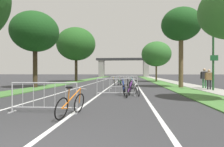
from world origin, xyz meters
The scene contains 28 objects.
grass_verge_left centered at (-6.14, 29.40, 0.03)m, with size 2.09×71.86×0.05m, color #477A38.
grass_verge_right centered at (6.14, 29.40, 0.03)m, with size 2.09×71.86×0.05m, color #477A38.
sidewalk_path_right centered at (8.18, 29.40, 0.04)m, with size 1.99×71.86×0.08m, color #9E9B93.
lane_stripe_center centered at (0.00, 20.78, 0.00)m, with size 0.14×41.57×0.01m, color silver.
lane_stripe_right_lane centered at (2.80, 20.78, 0.00)m, with size 0.14×41.57×0.01m, color silver.
lane_stripe_left_lane centered at (-2.80, 20.78, 0.00)m, with size 0.14×41.57×0.01m, color silver.
overpass_bridge centered at (0.00, 59.39, 4.14)m, with size 18.24×2.89×6.27m.
tree_left_pine_far centered at (-6.66, 13.62, 5.09)m, with size 4.28×4.28×6.94m.
tree_left_oak_mid centered at (-6.26, 25.30, 5.79)m, with size 5.97×5.97×8.34m.
tree_right_maple_mid centered at (6.60, 14.83, 5.73)m, with size 3.53×3.53×7.30m.
tree_right_cypress_far centered at (6.02, 26.03, 4.23)m, with size 4.46×4.46×6.13m.
lamppost_with_sign centered at (8.14, 11.90, 2.87)m, with size 0.56×0.32×4.79m.
crowd_barrier_nearest centered at (-1.04, 3.67, 0.52)m, with size 2.36×0.54×1.05m.
crowd_barrier_second centered at (1.10, 8.52, 0.52)m, with size 2.35×0.48×1.05m.
crowd_barrier_third centered at (1.46, 13.37, 0.52)m, with size 2.35×0.53×1.05m.
crowd_barrier_fourth centered at (1.64, 18.23, 0.52)m, with size 2.35×0.52×1.05m.
bicycle_silver_0 centered at (1.99, 13.75, 0.38)m, with size 0.76×1.74×1.02m.
bicycle_blue_1 centered at (1.58, 9.00, 0.37)m, with size 0.44×1.66×1.01m.
bicycle_red_2 centered at (0.90, 18.68, 0.38)m, with size 0.55×1.74×0.99m.
bicycle_orange_3 centered at (0.06, 3.25, 0.38)m, with size 0.66×1.72×0.97m.
bicycle_green_4 centered at (0.90, 17.78, 0.34)m, with size 0.62×1.61×0.90m.
bicycle_purple_5 centered at (1.91, 8.09, 0.39)m, with size 0.60×1.73×0.98m.
bicycle_white_6 centered at (2.33, 8.89, 0.39)m, with size 0.60×1.72×0.97m.
bicycle_yellow_7 centered at (0.28, 17.67, 0.38)m, with size 0.53×1.65×1.03m.
bicycle_teal_8 centered at (2.29, 18.73, 0.36)m, with size 0.66×1.72×0.92m.
bicycle_black_9 centered at (1.88, 12.84, 0.35)m, with size 0.56×1.66×0.97m.
pedestrian_waiting centered at (8.25, 13.78, 1.06)m, with size 0.62×0.36×1.75m.
pedestrian_with_backpack centered at (8.11, 12.53, 1.00)m, with size 0.59×0.36×1.65m.
Camera 1 is at (1.89, -2.42, 1.38)m, focal length 29.46 mm.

